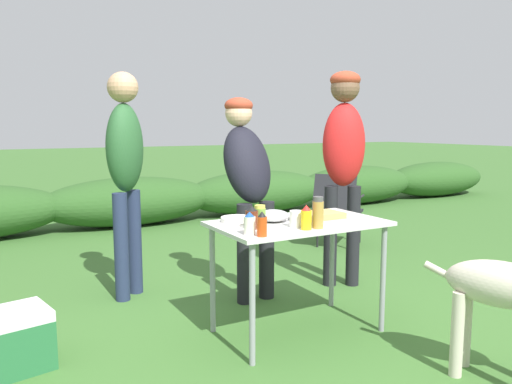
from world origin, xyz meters
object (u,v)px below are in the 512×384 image
at_px(paper_cup_stack, 296,219).
at_px(spice_jar, 318,213).
at_px(standing_person_in_gray_fleece, 248,175).
at_px(mustard_bottle, 306,218).
at_px(dog, 510,293).
at_px(food_tray, 319,217).
at_px(cooler_box, 3,343).
at_px(mayo_bottle, 250,224).
at_px(folding_table, 298,233).
at_px(bbq_sauce_bottle, 252,218).
at_px(camp_chair_green_behind_table, 337,206).
at_px(relish_jar, 260,216).
at_px(standing_person_in_red_jacket, 125,162).
at_px(hot_sauce_bottle, 262,224).
at_px(plate_stack, 237,219).
at_px(standing_person_in_olive_jacket, 344,152).
at_px(mixing_bowl, 273,216).

bearing_deg(paper_cup_stack, spice_jar, -43.96).
bearing_deg(standing_person_in_gray_fleece, mustard_bottle, -104.06).
bearing_deg(dog, paper_cup_stack, -77.63).
height_order(food_tray, cooler_box, food_tray).
bearing_deg(paper_cup_stack, mayo_bottle, -172.33).
distance_m(folding_table, food_tray, 0.17).
distance_m(food_tray, mayo_bottle, 0.60).
height_order(folding_table, food_tray, food_tray).
distance_m(bbq_sauce_bottle, camp_chair_green_behind_table, 2.74).
height_order(folding_table, relish_jar, relish_jar).
height_order(relish_jar, standing_person_in_red_jacket, standing_person_in_red_jacket).
height_order(hot_sauce_bottle, standing_person_in_gray_fleece, standing_person_in_gray_fleece).
relative_size(bbq_sauce_bottle, standing_person_in_red_jacket, 0.08).
xyz_separation_m(food_tray, cooler_box, (-1.86, 0.38, -0.60)).
bearing_deg(mustard_bottle, plate_stack, 121.10).
bearing_deg(standing_person_in_olive_jacket, spice_jar, -108.01).
xyz_separation_m(folding_table, paper_cup_stack, (-0.11, -0.14, 0.13)).
distance_m(hot_sauce_bottle, standing_person_in_olive_jacket, 1.61).
xyz_separation_m(hot_sauce_bottle, standing_person_in_olive_jacket, (1.30, 0.89, 0.33)).
relative_size(mayo_bottle, standing_person_in_gray_fleece, 0.08).
relative_size(mixing_bowl, paper_cup_stack, 2.06).
relative_size(mustard_bottle, mayo_bottle, 1.13).
bearing_deg(relish_jar, mayo_bottle, -133.95).
height_order(folding_table, dog, folding_table).
relative_size(plate_stack, relish_jar, 1.58).
bearing_deg(paper_cup_stack, standing_person_in_olive_jacket, 38.01).
height_order(mixing_bowl, standing_person_in_gray_fleece, standing_person_in_gray_fleece).
bearing_deg(hot_sauce_bottle, food_tray, 21.00).
bearing_deg(standing_person_in_olive_jacket, mayo_bottle, -120.64).
bearing_deg(relish_jar, plate_stack, 105.15).
relative_size(food_tray, cooler_box, 0.62).
distance_m(folding_table, bbq_sauce_bottle, 0.40).
xyz_separation_m(relish_jar, standing_person_in_gray_fleece, (0.34, 0.78, 0.17)).
bearing_deg(paper_cup_stack, camp_chair_green_behind_table, 45.88).
relative_size(standing_person_in_gray_fleece, dog, 1.90).
height_order(mustard_bottle, camp_chair_green_behind_table, mustard_bottle).
height_order(mayo_bottle, dog, mayo_bottle).
distance_m(paper_cup_stack, hot_sauce_bottle, 0.34).
relative_size(mustard_bottle, standing_person_in_red_jacket, 0.08).
distance_m(mixing_bowl, camp_chair_green_behind_table, 2.47).
distance_m(food_tray, spice_jar, 0.24).
height_order(mixing_bowl, dog, mixing_bowl).
relative_size(mayo_bottle, hot_sauce_bottle, 0.93).
xyz_separation_m(plate_stack, relish_jar, (0.05, -0.20, 0.05)).
height_order(spice_jar, standing_person_in_gray_fleece, standing_person_in_gray_fleece).
bearing_deg(mustard_bottle, paper_cup_stack, 97.21).
height_order(standing_person_in_red_jacket, cooler_box, standing_person_in_red_jacket).
relative_size(hot_sauce_bottle, standing_person_in_gray_fleece, 0.09).
bearing_deg(mayo_bottle, spice_jar, -5.80).
bearing_deg(mayo_bottle, dog, -41.30).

